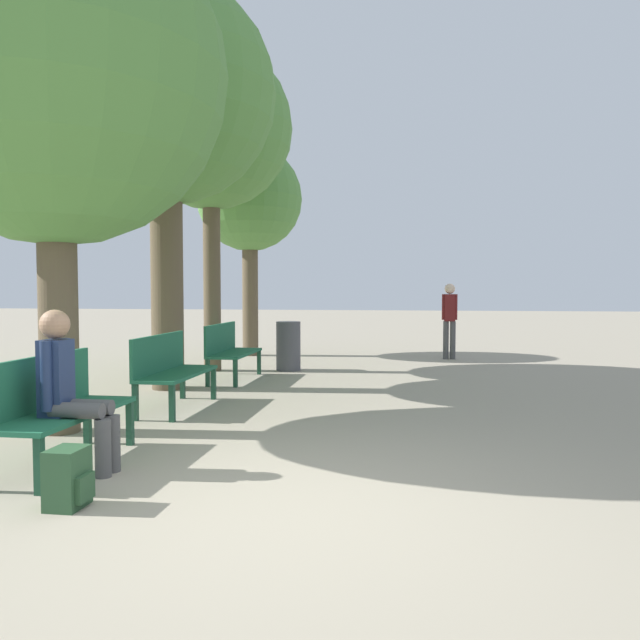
{
  "coord_description": "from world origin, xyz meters",
  "views": [
    {
      "loc": [
        0.92,
        -4.06,
        1.49
      ],
      "look_at": [
        -0.44,
        4.96,
        1.04
      ],
      "focal_mm": 35.0,
      "sensor_mm": 36.0,
      "label": 1
    }
  ],
  "objects_px": {
    "bench_row_1": "(170,367)",
    "tree_row_3": "(250,201)",
    "bench_row_0": "(55,403)",
    "tree_row_2": "(211,129)",
    "pedestrian_near": "(450,316)",
    "person_seated": "(70,387)",
    "backpack": "(68,478)",
    "tree_row_0": "(53,74)",
    "trash_bin": "(288,346)",
    "tree_row_1": "(165,96)",
    "bench_row_2": "(229,348)"
  },
  "relations": [
    {
      "from": "tree_row_3",
      "to": "pedestrian_near",
      "type": "bearing_deg",
      "value": -1.46
    },
    {
      "from": "bench_row_0",
      "to": "tree_row_3",
      "type": "height_order",
      "value": "tree_row_3"
    },
    {
      "from": "tree_row_0",
      "to": "tree_row_2",
      "type": "relative_size",
      "value": 0.93
    },
    {
      "from": "bench_row_1",
      "to": "tree_row_0",
      "type": "relative_size",
      "value": 0.28
    },
    {
      "from": "tree_row_0",
      "to": "pedestrian_near",
      "type": "relative_size",
      "value": 3.39
    },
    {
      "from": "bench_row_0",
      "to": "tree_row_0",
      "type": "relative_size",
      "value": 0.28
    },
    {
      "from": "bench_row_2",
      "to": "pedestrian_near",
      "type": "relative_size",
      "value": 0.96
    },
    {
      "from": "bench_row_0",
      "to": "bench_row_2",
      "type": "bearing_deg",
      "value": 90.0
    },
    {
      "from": "bench_row_1",
      "to": "trash_bin",
      "type": "height_order",
      "value": "bench_row_1"
    },
    {
      "from": "bench_row_1",
      "to": "tree_row_1",
      "type": "bearing_deg",
      "value": 113.02
    },
    {
      "from": "bench_row_0",
      "to": "person_seated",
      "type": "xyz_separation_m",
      "value": [
        0.25,
        -0.18,
        0.18
      ]
    },
    {
      "from": "bench_row_1",
      "to": "tree_row_1",
      "type": "xyz_separation_m",
      "value": [
        -0.64,
        1.51,
        3.8
      ]
    },
    {
      "from": "bench_row_1",
      "to": "person_seated",
      "type": "relative_size",
      "value": 1.17
    },
    {
      "from": "person_seated",
      "to": "backpack",
      "type": "xyz_separation_m",
      "value": [
        0.43,
        -0.76,
        -0.5
      ]
    },
    {
      "from": "person_seated",
      "to": "trash_bin",
      "type": "xyz_separation_m",
      "value": [
        0.47,
        6.54,
        -0.26
      ]
    },
    {
      "from": "tree_row_1",
      "to": "trash_bin",
      "type": "height_order",
      "value": "tree_row_1"
    },
    {
      "from": "bench_row_0",
      "to": "pedestrian_near",
      "type": "relative_size",
      "value": 0.96
    },
    {
      "from": "bench_row_0",
      "to": "bench_row_1",
      "type": "height_order",
      "value": "same"
    },
    {
      "from": "tree_row_3",
      "to": "person_seated",
      "type": "height_order",
      "value": "tree_row_3"
    },
    {
      "from": "pedestrian_near",
      "to": "trash_bin",
      "type": "relative_size",
      "value": 1.8
    },
    {
      "from": "bench_row_0",
      "to": "trash_bin",
      "type": "xyz_separation_m",
      "value": [
        0.72,
        6.35,
        -0.08
      ]
    },
    {
      "from": "trash_bin",
      "to": "tree_row_3",
      "type": "bearing_deg",
      "value": 119.38
    },
    {
      "from": "bench_row_1",
      "to": "bench_row_2",
      "type": "height_order",
      "value": "same"
    },
    {
      "from": "tree_row_2",
      "to": "pedestrian_near",
      "type": "xyz_separation_m",
      "value": [
        4.39,
        2.56,
        -3.45
      ]
    },
    {
      "from": "backpack",
      "to": "pedestrian_near",
      "type": "bearing_deg",
      "value": 72.25
    },
    {
      "from": "bench_row_0",
      "to": "backpack",
      "type": "bearing_deg",
      "value": -54.42
    },
    {
      "from": "bench_row_0",
      "to": "bench_row_2",
      "type": "relative_size",
      "value": 1.0
    },
    {
      "from": "tree_row_3",
      "to": "trash_bin",
      "type": "relative_size",
      "value": 5.22
    },
    {
      "from": "bench_row_1",
      "to": "person_seated",
      "type": "distance_m",
      "value": 2.71
    },
    {
      "from": "tree_row_0",
      "to": "tree_row_3",
      "type": "distance_m",
      "value": 7.64
    },
    {
      "from": "backpack",
      "to": "bench_row_0",
      "type": "bearing_deg",
      "value": 125.58
    },
    {
      "from": "bench_row_0",
      "to": "bench_row_1",
      "type": "relative_size",
      "value": 1.0
    },
    {
      "from": "bench_row_0",
      "to": "person_seated",
      "type": "distance_m",
      "value": 0.36
    },
    {
      "from": "bench_row_1",
      "to": "trash_bin",
      "type": "bearing_deg",
      "value": 79.36
    },
    {
      "from": "trash_bin",
      "to": "tree_row_1",
      "type": "bearing_deg",
      "value": -120.32
    },
    {
      "from": "tree_row_1",
      "to": "pedestrian_near",
      "type": "xyz_separation_m",
      "value": [
        4.39,
        4.65,
        -3.4
      ]
    },
    {
      "from": "bench_row_2",
      "to": "pedestrian_near",
      "type": "xyz_separation_m",
      "value": [
        3.75,
        3.65,
        0.39
      ]
    },
    {
      "from": "tree_row_1",
      "to": "person_seated",
      "type": "xyz_separation_m",
      "value": [
        0.89,
        -4.2,
        -3.62
      ]
    },
    {
      "from": "bench_row_1",
      "to": "person_seated",
      "type": "height_order",
      "value": "person_seated"
    },
    {
      "from": "tree_row_0",
      "to": "trash_bin",
      "type": "bearing_deg",
      "value": 75.34
    },
    {
      "from": "bench_row_1",
      "to": "tree_row_3",
      "type": "xyz_separation_m",
      "value": [
        -0.64,
        6.27,
        2.93
      ]
    },
    {
      "from": "tree_row_2",
      "to": "pedestrian_near",
      "type": "bearing_deg",
      "value": 30.21
    },
    {
      "from": "bench_row_2",
      "to": "tree_row_3",
      "type": "bearing_deg",
      "value": 99.68
    },
    {
      "from": "pedestrian_near",
      "to": "trash_bin",
      "type": "xyz_separation_m",
      "value": [
        -3.03,
        -2.31,
        -0.47
      ]
    },
    {
      "from": "bench_row_1",
      "to": "tree_row_0",
      "type": "bearing_deg",
      "value": -115.11
    },
    {
      "from": "bench_row_2",
      "to": "trash_bin",
      "type": "height_order",
      "value": "bench_row_2"
    },
    {
      "from": "bench_row_0",
      "to": "tree_row_3",
      "type": "relative_size",
      "value": 0.33
    },
    {
      "from": "bench_row_1",
      "to": "trash_bin",
      "type": "relative_size",
      "value": 1.73
    },
    {
      "from": "bench_row_1",
      "to": "bench_row_2",
      "type": "distance_m",
      "value": 2.51
    },
    {
      "from": "tree_row_2",
      "to": "bench_row_0",
      "type": "bearing_deg",
      "value": -84.0
    }
  ]
}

